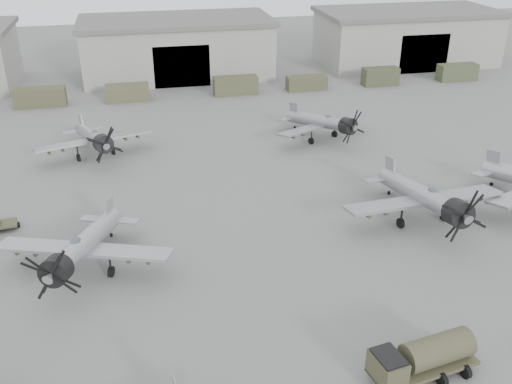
% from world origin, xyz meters
% --- Properties ---
extents(ground, '(220.00, 220.00, 0.00)m').
position_xyz_m(ground, '(0.00, 0.00, 0.00)').
color(ground, '#5F605D').
rests_on(ground, ground).
extents(hangar_center, '(29.00, 14.80, 8.70)m').
position_xyz_m(hangar_center, '(0.00, 61.96, 4.37)').
color(hangar_center, '#98998F').
rests_on(hangar_center, ground).
extents(hangar_right, '(29.00, 14.80, 8.70)m').
position_xyz_m(hangar_right, '(38.00, 61.96, 4.37)').
color(hangar_right, '#98998F').
rests_on(hangar_right, ground).
extents(support_truck_2, '(6.58, 2.20, 2.49)m').
position_xyz_m(support_truck_2, '(-19.26, 50.00, 1.24)').
color(support_truck_2, '#44442D').
rests_on(support_truck_2, ground).
extents(support_truck_3, '(5.77, 2.20, 2.27)m').
position_xyz_m(support_truck_3, '(-7.96, 50.00, 1.14)').
color(support_truck_3, '#4B4B31').
rests_on(support_truck_3, ground).
extents(support_truck_4, '(6.16, 2.20, 2.50)m').
position_xyz_m(support_truck_4, '(6.91, 50.00, 1.25)').
color(support_truck_4, '#44462D').
rests_on(support_truck_4, ground).
extents(support_truck_5, '(5.76, 2.20, 1.98)m').
position_xyz_m(support_truck_5, '(17.30, 50.00, 0.99)').
color(support_truck_5, '#42442C').
rests_on(support_truck_5, ground).
extents(support_truck_6, '(5.24, 2.20, 2.56)m').
position_xyz_m(support_truck_6, '(28.62, 50.00, 1.28)').
color(support_truck_6, '#3B4029').
rests_on(support_truck_6, ground).
extents(support_truck_7, '(5.95, 2.20, 2.45)m').
position_xyz_m(support_truck_7, '(41.09, 50.00, 1.23)').
color(support_truck_7, '#3F462E').
rests_on(support_truck_7, ground).
extents(aircraft_mid_1, '(12.61, 11.36, 5.07)m').
position_xyz_m(aircraft_mid_1, '(-11.60, 8.75, 2.31)').
color(aircraft_mid_1, '#9FA2A7').
rests_on(aircraft_mid_1, ground).
extents(aircraft_mid_2, '(13.72, 12.35, 5.47)m').
position_xyz_m(aircraft_mid_2, '(15.54, 10.35, 2.49)').
color(aircraft_mid_2, '#94969C').
rests_on(aircraft_mid_2, ground).
extents(aircraft_far_0, '(12.16, 10.95, 4.86)m').
position_xyz_m(aircraft_far_0, '(-11.52, 30.61, 2.21)').
color(aircraft_far_0, '#93969B').
rests_on(aircraft_far_0, ground).
extents(aircraft_far_1, '(11.59, 10.52, 4.76)m').
position_xyz_m(aircraft_far_1, '(13.43, 30.26, 2.16)').
color(aircraft_far_1, gray).
rests_on(aircraft_far_1, ground).
extents(fuel_tanker, '(6.56, 3.65, 2.43)m').
position_xyz_m(fuel_tanker, '(7.37, -5.39, 1.39)').
color(fuel_tanker, '#42402B').
rests_on(fuel_tanker, ground).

